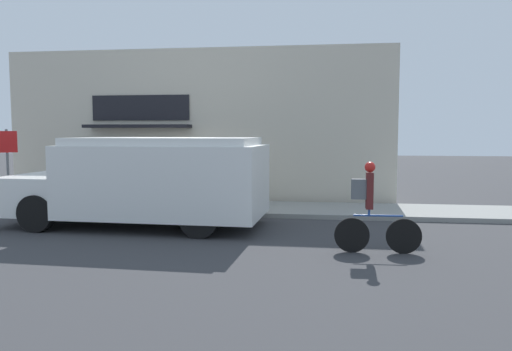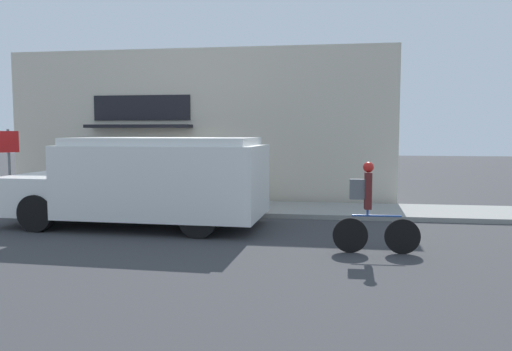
# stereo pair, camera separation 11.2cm
# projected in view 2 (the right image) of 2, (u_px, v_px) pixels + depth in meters

# --- Properties ---
(ground_plane) EXTENTS (70.00, 70.00, 0.00)m
(ground_plane) POSITION_uv_depth(u_px,v_px,m) (170.00, 216.00, 12.97)
(ground_plane) COLOR #38383A
(sidewalk) EXTENTS (28.00, 2.28, 0.12)m
(sidewalk) POSITION_uv_depth(u_px,v_px,m) (183.00, 207.00, 14.09)
(sidewalk) COLOR gray
(sidewalk) RESTS_ON ground_plane
(storefront) EXTENTS (12.11, 0.81, 4.71)m
(storefront) POSITION_uv_depth(u_px,v_px,m) (194.00, 126.00, 15.32)
(storefront) COLOR beige
(storefront) RESTS_ON ground_plane
(school_bus) EXTENTS (6.02, 2.95, 2.05)m
(school_bus) POSITION_uv_depth(u_px,v_px,m) (148.00, 180.00, 11.45)
(school_bus) COLOR white
(school_bus) RESTS_ON ground_plane
(cyclist) EXTENTS (1.55, 0.20, 1.65)m
(cyclist) POSITION_uv_depth(u_px,v_px,m) (370.00, 210.00, 8.90)
(cyclist) COLOR black
(cyclist) RESTS_ON ground_plane
(stop_sign_post) EXTENTS (0.45, 0.45, 2.13)m
(stop_sign_post) POSITION_uv_depth(u_px,v_px,m) (8.00, 154.00, 13.96)
(stop_sign_post) COLOR slate
(stop_sign_post) RESTS_ON sidewalk
(trash_bin) EXTENTS (0.50, 0.50, 0.83)m
(trash_bin) POSITION_uv_depth(u_px,v_px,m) (244.00, 191.00, 13.94)
(trash_bin) COLOR #2D5138
(trash_bin) RESTS_ON sidewalk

